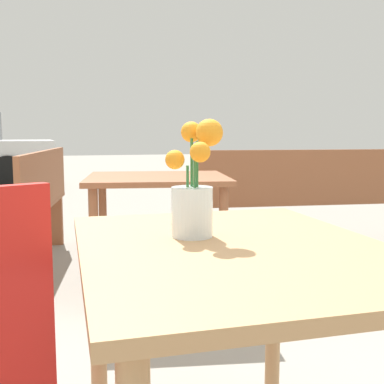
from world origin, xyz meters
The scene contains 5 objects.
table_front centered at (0.00, 0.00, 0.61)m, with size 0.72×0.93×0.72m.
flower_vase centered at (-0.07, 0.10, 0.82)m, with size 0.14×0.15×0.29m.
bench_near centered at (-0.58, 2.52, 0.46)m, with size 0.60×1.67×0.85m.
bench_middle centered at (1.54, 2.27, 0.48)m, with size 1.99×0.57×0.85m.
table_back centered at (0.16, 1.68, 0.61)m, with size 0.90×0.82×0.73m.
Camera 1 is at (-0.39, -1.04, 0.98)m, focal length 45.00 mm.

